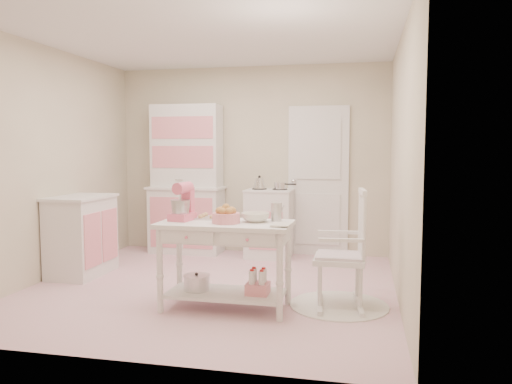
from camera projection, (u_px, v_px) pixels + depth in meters
room_shell at (210, 131)px, 5.14m from camera, size 3.84×3.84×2.62m
door at (318, 181)px, 6.81m from camera, size 0.82×0.05×2.04m
hutch at (186, 179)px, 6.99m from camera, size 1.06×0.50×2.08m
stove at (269, 223)px, 6.74m from camera, size 0.62×0.57×0.92m
base_cabinet at (81, 235)px, 5.77m from camera, size 0.54×0.84×0.92m
lace_rug at (339, 305)px, 4.65m from camera, size 0.92×0.92×0.01m
rocking_chair at (340, 248)px, 4.60m from camera, size 0.55×0.76×1.10m
work_table at (226, 266)px, 4.55m from camera, size 1.20×0.60×0.80m
stand_mixer at (182, 202)px, 4.61m from camera, size 0.24×0.31×0.34m
cookie_tray at (215, 218)px, 4.72m from camera, size 0.34×0.24×0.02m
bread_basket at (226, 218)px, 4.46m from camera, size 0.25×0.25×0.09m
mixing_bowl at (255, 217)px, 4.53m from camera, size 0.26×0.26×0.08m
metal_pitcher at (276, 212)px, 4.57m from camera, size 0.10×0.10×0.17m
recipe_book at (272, 225)px, 4.30m from camera, size 0.16×0.22×0.02m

